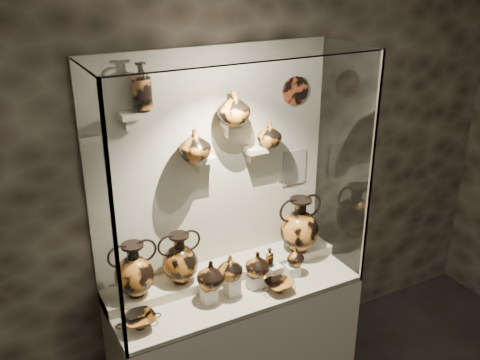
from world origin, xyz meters
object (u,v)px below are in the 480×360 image
object	(u,v)px
jug_a	(211,275)
lekythos_small	(269,256)
kylix_left	(139,320)
ovoid_vase_b	(234,108)
lekythos_tall	(142,85)
jug_e	(295,257)
kylix_right	(279,285)
amphora_right	(299,225)
amphora_mid	(180,258)
ovoid_vase_a	(195,145)
jug_b	(230,267)
jug_c	(257,264)
ovoid_vase_c	(269,134)
amphora_left	(134,269)

from	to	relation	value
jug_a	lekythos_small	size ratio (longest dim) A/B	1.27
kylix_left	ovoid_vase_b	world-z (taller)	ovoid_vase_b
lekythos_tall	jug_a	bearing A→B (deg)	-28.02
jug_e	kylix_left	size ratio (longest dim) A/B	0.50
jug_e	kylix_right	size ratio (longest dim) A/B	0.55
amphora_right	lekythos_small	world-z (taller)	amphora_right
amphora_mid	amphora_right	size ratio (longest dim) A/B	0.85
kylix_left	ovoid_vase_a	xyz separation A→B (m)	(0.52, 0.29, 0.94)
jug_b	lekythos_tall	distance (m)	1.28
kylix_left	kylix_right	size ratio (longest dim) A/B	1.11
jug_c	jug_e	distance (m)	0.31
jug_e	ovoid_vase_a	bearing A→B (deg)	135.61
jug_c	jug_e	bearing A→B (deg)	13.83
kylix_left	jug_b	bearing A→B (deg)	-20.09
lekythos_tall	ovoid_vase_c	world-z (taller)	lekythos_tall
amphora_mid	lekythos_tall	bearing A→B (deg)	155.51
amphora_left	jug_e	size ratio (longest dim) A/B	2.91
jug_b	ovoid_vase_c	size ratio (longest dim) A/B	1.00
amphora_left	amphora_right	size ratio (longest dim) A/B	0.88
kylix_left	ovoid_vase_a	world-z (taller)	ovoid_vase_a
amphora_left	amphora_mid	distance (m)	0.31
amphora_right	jug_c	bearing A→B (deg)	179.40
jug_a	jug_e	distance (m)	0.65
kylix_right	lekythos_tall	world-z (taller)	lekythos_tall
amphora_right	kylix_left	size ratio (longest dim) A/B	1.64
ovoid_vase_a	jug_b	bearing A→B (deg)	-85.33
jug_e	ovoid_vase_a	xyz separation A→B (m)	(-0.62, 0.24, 0.85)
kylix_right	ovoid_vase_a	size ratio (longest dim) A/B	1.10
amphora_mid	ovoid_vase_b	world-z (taller)	ovoid_vase_b
jug_b	kylix_left	world-z (taller)	jug_b
jug_c	lekythos_small	world-z (taller)	lekythos_small
jug_a	jug_c	distance (m)	0.34
amphora_left	jug_a	world-z (taller)	amphora_left
kylix_right	ovoid_vase_a	bearing A→B (deg)	152.86
amphora_left	jug_b	size ratio (longest dim) A/B	2.14
amphora_mid	kylix_left	distance (m)	0.49
jug_e	kylix_right	xyz separation A→B (m)	(-0.21, -0.12, -0.10)
amphora_right	ovoid_vase_b	size ratio (longest dim) A/B	1.91
kylix_left	lekythos_tall	world-z (taller)	lekythos_tall
amphora_right	lekythos_small	bearing A→B (deg)	-177.34
jug_b	jug_e	size ratio (longest dim) A/B	1.36
amphora_mid	jug_c	distance (m)	0.52
jug_b	kylix_left	distance (m)	0.65
amphora_right	ovoid_vase_a	distance (m)	1.05
jug_b	jug_c	bearing A→B (deg)	-2.91
amphora_right	ovoid_vase_c	size ratio (longest dim) A/B	2.44
amphora_left	ovoid_vase_c	xyz separation A→B (m)	(1.01, 0.07, 0.72)
amphora_mid	lekythos_tall	distance (m)	1.16
ovoid_vase_a	amphora_left	bearing A→B (deg)	167.70
amphora_mid	jug_b	world-z (taller)	amphora_mid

